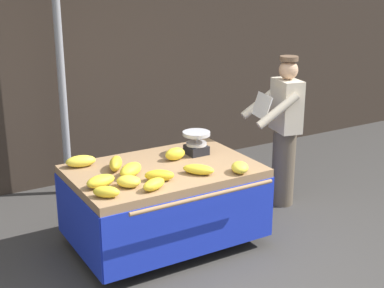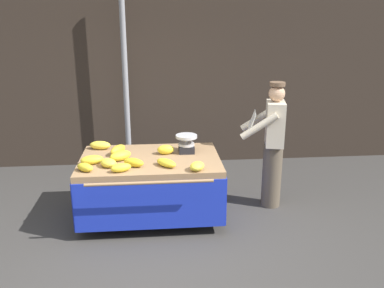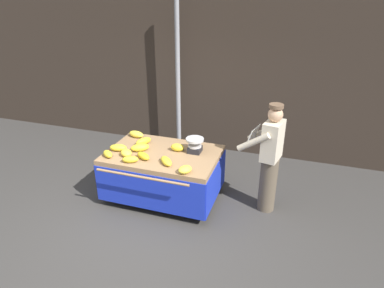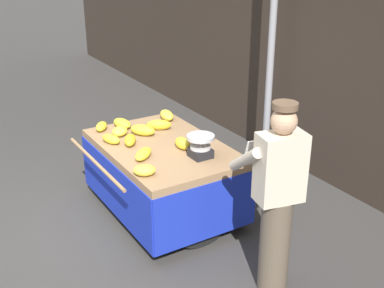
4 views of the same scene
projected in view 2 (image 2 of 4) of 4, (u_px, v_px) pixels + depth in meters
name	position (u px, v px, depth m)	size (l,w,h in m)	color
ground_plane	(156.00, 258.00, 4.39)	(60.00, 60.00, 0.00)	#383533
back_wall	(152.00, 51.00, 6.82)	(16.00, 0.24, 3.92)	#332821
street_pole	(125.00, 77.00, 6.48)	(0.09, 0.09, 3.16)	gray
banana_cart	(151.00, 173.00, 5.14)	(1.77, 1.37, 0.81)	#93704C
weighing_scale	(186.00, 144.00, 5.26)	(0.28, 0.28, 0.24)	black
banana_bunch_0	(118.00, 150.00, 5.19)	(0.11, 0.28, 0.12)	gold
banana_bunch_1	(120.00, 156.00, 4.98)	(0.15, 0.29, 0.12)	yellow
banana_bunch_2	(92.00, 160.00, 4.86)	(0.14, 0.27, 0.11)	yellow
banana_bunch_3	(166.00, 150.00, 5.20)	(0.13, 0.21, 0.12)	yellow
banana_bunch_4	(100.00, 145.00, 5.40)	(0.14, 0.28, 0.11)	yellow
banana_bunch_5	(85.00, 167.00, 4.63)	(0.12, 0.23, 0.10)	yellow
banana_bunch_6	(108.00, 163.00, 4.76)	(0.16, 0.21, 0.10)	yellow
banana_bunch_7	(166.00, 163.00, 4.78)	(0.13, 0.29, 0.09)	yellow
banana_bunch_8	(134.00, 162.00, 4.77)	(0.12, 0.26, 0.10)	gold
banana_bunch_9	(121.00, 168.00, 4.61)	(0.12, 0.24, 0.10)	yellow
banana_bunch_10	(197.00, 166.00, 4.65)	(0.16, 0.21, 0.10)	yellow
vendor_person	(272.00, 145.00, 5.39)	(0.65, 0.60, 1.71)	brown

